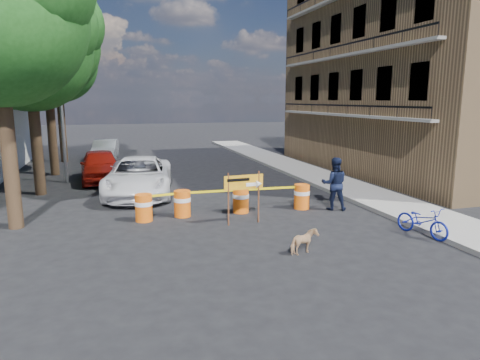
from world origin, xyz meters
TOP-DOWN VIEW (x-y plane):
  - ground at (0.00, 0.00)m, footprint 120.00×120.00m
  - sidewalk_east at (6.20, 6.00)m, footprint 2.40×40.00m
  - apartment_building at (12.00, 8.00)m, footprint 8.00×16.00m
  - tree_mid_a at (-6.74, 7.00)m, footprint 5.25×5.00m
  - tree_mid_b at (-6.73, 12.00)m, footprint 5.67×5.40m
  - tree_far at (-6.74, 17.00)m, footprint 5.04×4.80m
  - streetlamp at (-5.93, 9.50)m, footprint 1.25×0.18m
  - barrel_far_left at (-2.91, 1.64)m, footprint 0.58×0.58m
  - barrel_mid_left at (-1.61, 1.83)m, footprint 0.58×0.58m
  - barrel_mid_right at (0.46, 1.77)m, footprint 0.58×0.58m
  - barrel_far_right at (2.76, 1.65)m, footprint 0.58×0.58m
  - detour_sign at (0.30, 0.39)m, footprint 1.32×0.26m
  - pedestrian at (3.82, 1.20)m, footprint 1.13×1.01m
  - bicycle at (4.80, -2.29)m, footprint 0.80×1.02m
  - dog at (0.84, -2.67)m, footprint 0.85×0.60m
  - suv_white at (-2.80, 5.72)m, footprint 3.35×5.94m
  - sedan_red at (-4.41, 9.40)m, footprint 2.10×4.64m
  - sedan_silver at (-4.26, 16.96)m, footprint 1.81×4.23m

SIDE VIEW (x-z plane):
  - ground at x=0.00m, z-range 0.00..0.00m
  - sidewalk_east at x=6.20m, z-range 0.00..0.15m
  - dog at x=0.84m, z-range 0.00..0.65m
  - barrel_far_left at x=-2.91m, z-range 0.02..0.92m
  - barrel_mid_left at x=-1.61m, z-range 0.02..0.92m
  - barrel_mid_right at x=0.46m, z-range 0.02..0.92m
  - barrel_far_right at x=2.76m, z-range 0.02..0.92m
  - sedan_silver at x=-4.26m, z-range 0.00..1.35m
  - sedan_red at x=-4.41m, z-range 0.00..1.55m
  - suv_white at x=-2.80m, z-range 0.00..1.57m
  - bicycle at x=4.80m, z-range 0.00..1.71m
  - pedestrian at x=3.82m, z-range 0.00..1.92m
  - detour_sign at x=0.30m, z-range 0.39..2.08m
  - streetlamp at x=-5.93m, z-range 0.38..8.38m
  - apartment_building at x=12.00m, z-range 0.00..12.00m
  - tree_mid_a at x=-6.74m, z-range 1.67..10.34m
  - tree_far at x=-6.74m, z-range 1.80..10.64m
  - tree_mid_b at x=-6.73m, z-range 1.90..11.53m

